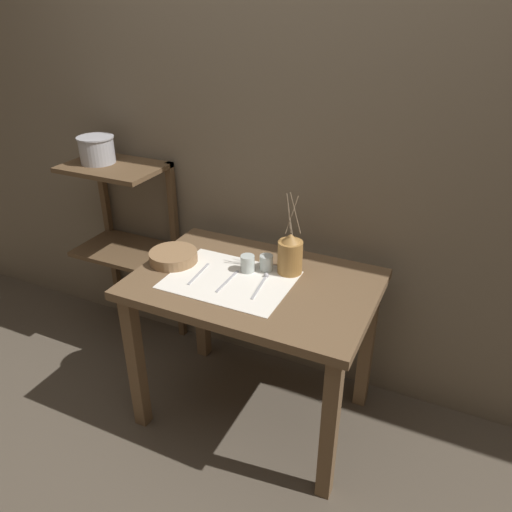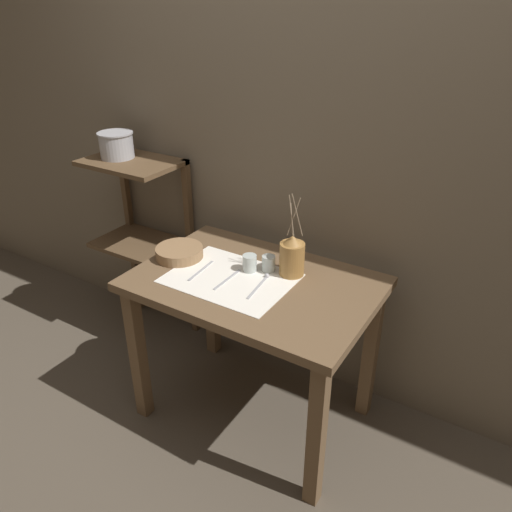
% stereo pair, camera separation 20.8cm
% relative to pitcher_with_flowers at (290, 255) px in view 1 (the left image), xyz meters
% --- Properties ---
extents(ground_plane, '(12.00, 12.00, 0.00)m').
position_rel_pitcher_with_flowers_xyz_m(ground_plane, '(-0.11, -0.13, -0.85)').
color(ground_plane, brown).
extents(stone_wall_back, '(7.00, 0.06, 2.40)m').
position_rel_pitcher_with_flowers_xyz_m(stone_wall_back, '(-0.11, 0.33, 0.35)').
color(stone_wall_back, '#6B5E4C').
rests_on(stone_wall_back, ground_plane).
extents(wooden_table, '(1.04, 0.70, 0.76)m').
position_rel_pitcher_with_flowers_xyz_m(wooden_table, '(-0.11, -0.13, -0.21)').
color(wooden_table, brown).
rests_on(wooden_table, ground_plane).
extents(wooden_shelf_unit, '(0.50, 0.35, 1.08)m').
position_rel_pitcher_with_flowers_xyz_m(wooden_shelf_unit, '(-1.02, 0.15, -0.09)').
color(wooden_shelf_unit, brown).
rests_on(wooden_shelf_unit, ground_plane).
extents(linen_cloth, '(0.53, 0.40, 0.00)m').
position_rel_pitcher_with_flowers_xyz_m(linen_cloth, '(-0.21, -0.17, -0.09)').
color(linen_cloth, white).
rests_on(linen_cloth, wooden_table).
extents(pitcher_with_flowers, '(0.11, 0.11, 0.38)m').
position_rel_pitcher_with_flowers_xyz_m(pitcher_with_flowers, '(0.00, 0.00, 0.00)').
color(pitcher_with_flowers, olive).
rests_on(pitcher_with_flowers, wooden_table).
extents(wooden_bowl, '(0.22, 0.22, 0.05)m').
position_rel_pitcher_with_flowers_xyz_m(wooden_bowl, '(-0.52, -0.13, -0.06)').
color(wooden_bowl, '#8E6B47').
rests_on(wooden_bowl, wooden_table).
extents(glass_tumbler_near, '(0.06, 0.06, 0.08)m').
position_rel_pitcher_with_flowers_xyz_m(glass_tumbler_near, '(-0.17, -0.07, -0.05)').
color(glass_tumbler_near, '#B7C1BC').
rests_on(glass_tumbler_near, wooden_table).
extents(glass_tumbler_far, '(0.06, 0.06, 0.07)m').
position_rel_pitcher_with_flowers_xyz_m(glass_tumbler_far, '(-0.10, -0.03, -0.05)').
color(glass_tumbler_far, '#B7C1BC').
rests_on(glass_tumbler_far, wooden_table).
extents(knife_center, '(0.03, 0.20, 0.00)m').
position_rel_pitcher_with_flowers_xyz_m(knife_center, '(-0.35, -0.19, -0.08)').
color(knife_center, '#A8A8AD').
rests_on(knife_center, wooden_table).
extents(fork_inner, '(0.01, 0.19, 0.00)m').
position_rel_pitcher_with_flowers_xyz_m(fork_inner, '(-0.21, -0.19, -0.08)').
color(fork_inner, '#A8A8AD').
rests_on(fork_inner, wooden_table).
extents(spoon_outer, '(0.04, 0.21, 0.02)m').
position_rel_pitcher_with_flowers_xyz_m(spoon_outer, '(-0.07, -0.12, -0.08)').
color(spoon_outer, '#A8A8AD').
rests_on(spoon_outer, wooden_table).
extents(metal_pot_large, '(0.18, 0.18, 0.13)m').
position_rel_pitcher_with_flowers_xyz_m(metal_pot_large, '(-1.11, 0.11, 0.30)').
color(metal_pot_large, '#A8A8AD').
rests_on(metal_pot_large, wooden_shelf_unit).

